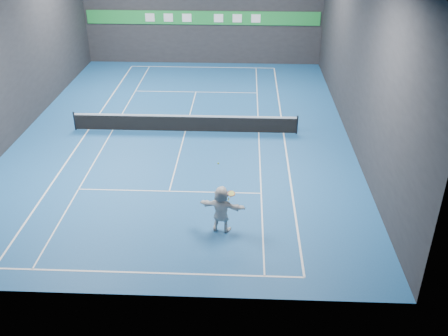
{
  "coord_description": "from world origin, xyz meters",
  "views": [
    {
      "loc": [
        3.29,
        -25.32,
        11.66
      ],
      "look_at": [
        2.48,
        -6.86,
        1.5
      ],
      "focal_mm": 40.0,
      "sensor_mm": 36.0,
      "label": 1
    }
  ],
  "objects_px": {
    "tennis_net": "(185,123)",
    "tennis_ball": "(218,163)",
    "player": "(221,209)",
    "tennis_racket": "(231,194)"
  },
  "relations": [
    {
      "from": "player",
      "to": "tennis_ball",
      "type": "relative_size",
      "value": 28.8
    },
    {
      "from": "player",
      "to": "tennis_racket",
      "type": "bearing_deg",
      "value": -160.63
    },
    {
      "from": "tennis_net",
      "to": "tennis_racket",
      "type": "relative_size",
      "value": 28.54
    },
    {
      "from": "player",
      "to": "tennis_ball",
      "type": "distance_m",
      "value": 1.9
    },
    {
      "from": "tennis_ball",
      "to": "tennis_racket",
      "type": "relative_size",
      "value": 0.16
    },
    {
      "from": "tennis_net",
      "to": "tennis_racket",
      "type": "height_order",
      "value": "tennis_racket"
    },
    {
      "from": "tennis_ball",
      "to": "tennis_net",
      "type": "xyz_separation_m",
      "value": [
        -2.36,
        8.99,
        -2.32
      ]
    },
    {
      "from": "player",
      "to": "tennis_racket",
      "type": "relative_size",
      "value": 4.48
    },
    {
      "from": "player",
      "to": "tennis_net",
      "type": "distance_m",
      "value": 9.55
    },
    {
      "from": "tennis_net",
      "to": "tennis_ball",
      "type": "bearing_deg",
      "value": -75.31
    }
  ]
}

